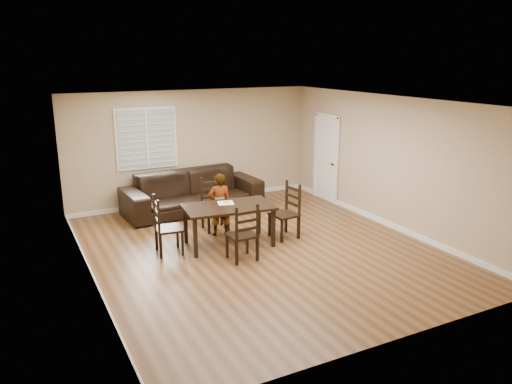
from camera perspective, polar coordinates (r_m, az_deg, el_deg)
ground at (r=9.29m, az=0.43°, el=-6.51°), size 7.00×7.00×0.00m
room at (r=8.96m, az=0.13°, el=4.71°), size 6.04×7.04×2.72m
dining_table at (r=9.28m, az=-3.15°, el=-2.09°), size 1.73×1.10×0.77m
chair_near at (r=10.31m, az=-4.96°, el=-1.49°), size 0.50×0.47×1.07m
chair_far at (r=8.57m, az=-1.23°, el=-5.07°), size 0.48×0.45×1.03m
chair_left at (r=9.07m, az=-10.75°, el=-4.08°), size 0.50×0.53×1.07m
chair_right at (r=9.80m, az=3.86°, el=-2.32°), size 0.50×0.53×1.09m
child at (r=9.85m, az=-4.19°, el=-1.43°), size 0.49×0.36×1.25m
napkin at (r=9.43m, az=-3.50°, el=-1.25°), size 0.35×0.35×0.00m
donut at (r=9.43m, az=-3.38°, el=-1.11°), size 0.10×0.10×0.04m
sofa at (r=11.49m, az=-7.23°, el=0.05°), size 3.21×1.43×0.91m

